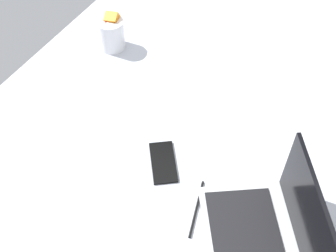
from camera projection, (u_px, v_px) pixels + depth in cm
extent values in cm
cube|color=#B7BCC6|center=(235.00, 113.00, 149.02)|extent=(180.00, 140.00, 18.00)
cube|color=#B7BABC|center=(253.00, 243.00, 108.16)|extent=(40.21, 37.42, 2.00)
cube|color=black|center=(247.00, 242.00, 107.17)|extent=(33.56, 30.21, 0.40)
cube|color=black|center=(308.00, 218.00, 99.89)|extent=(28.03, 19.11, 21.00)
cylinder|color=silver|center=(112.00, 34.00, 153.07)|extent=(9.00, 9.00, 11.00)
cube|color=blue|center=(113.00, 38.00, 154.72)|extent=(7.68, 8.17, 6.39)
cube|color=red|center=(113.00, 34.00, 152.01)|extent=(5.71, 5.90, 4.54)
cube|color=red|center=(110.00, 29.00, 149.62)|extent=(6.71, 6.98, 5.11)
cube|color=orange|center=(112.00, 18.00, 149.34)|extent=(5.28, 5.19, 4.66)
cube|color=black|center=(163.00, 162.00, 124.49)|extent=(15.32, 13.74, 0.80)
cube|color=black|center=(197.00, 208.00, 115.16)|extent=(16.61, 4.85, 0.60)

